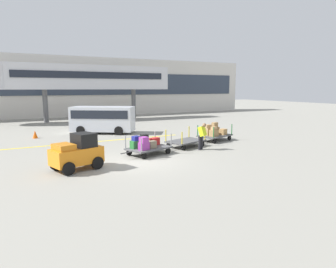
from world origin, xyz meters
The scene contains 12 objects.
ground_plane centered at (0.00, 0.00, 0.00)m, with size 120.00×120.00×0.00m, color gray.
apron_lead_line centered at (-3.10, 6.20, 0.00)m, with size 17.47×0.20×0.01m, color yellow.
terminal_building centered at (0.00, 25.98, 3.71)m, with size 53.29×2.51×7.41m.
jet_bridge centered at (0.81, 19.99, 4.66)m, with size 19.75×3.00×6.00m.
baggage_tug centered at (-2.90, -0.25, 0.75)m, with size 2.34×1.77×1.58m.
baggage_cart_lead centered at (0.93, 1.06, 0.54)m, with size 3.08×2.05×1.10m.
baggage_cart_middle centered at (3.90, 1.99, 0.35)m, with size 3.08×2.05×1.10m.
baggage_cart_tail centered at (6.72, 2.97, 0.56)m, with size 3.08×2.05×1.19m.
baggage_handler centered at (4.30, 0.83, 0.87)m, with size 0.55×0.56×1.56m.
shuttle_van centered at (0.95, 9.82, 1.23)m, with size 5.08×4.16×2.10m.
safety_cone_near centered at (-2.13, 4.61, 0.28)m, with size 0.36×0.36×0.55m, color orange.
safety_cone_far centered at (-4.01, 9.66, 0.28)m, with size 0.36×0.36×0.55m, color #EA590F.
Camera 1 is at (-5.22, -13.37, 3.54)m, focal length 31.96 mm.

